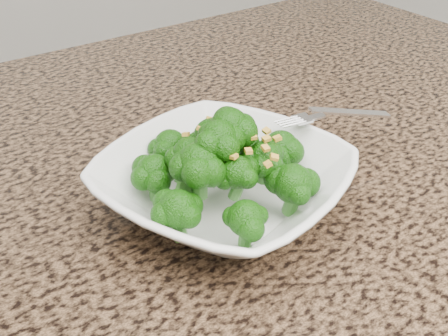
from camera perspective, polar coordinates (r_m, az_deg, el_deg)
granite_counter at (r=0.56m, az=-11.39°, el=-8.90°), size 1.64×1.04×0.03m
bowl at (r=0.57m, az=0.00°, el=-1.74°), size 0.31×0.31×0.06m
broccoli_pile at (r=0.53m, az=0.00°, el=4.02°), size 0.21×0.21×0.07m
garlic_topping at (r=0.52m, az=0.00°, el=7.77°), size 0.13×0.13×0.01m
fork at (r=0.63m, az=9.52°, el=5.17°), size 0.17×0.08×0.01m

